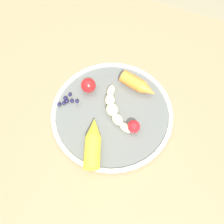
{
  "coord_description": "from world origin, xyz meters",
  "views": [
    {
      "loc": [
        -0.15,
        0.28,
        1.3
      ],
      "look_at": [
        -0.04,
        0.03,
        0.75
      ],
      "focal_mm": 37.7,
      "sensor_mm": 36.0,
      "label": 1
    }
  ],
  "objects_px": {
    "blueberry_pile": "(68,100)",
    "dining_table": "(104,113)",
    "banana": "(114,109)",
    "carrot_yellow": "(93,143)",
    "tomato_near": "(88,85)",
    "tomato_mid": "(134,127)",
    "carrot_orange": "(139,85)",
    "plate": "(112,112)"
  },
  "relations": [
    {
      "from": "banana",
      "to": "carrot_yellow",
      "type": "relative_size",
      "value": 0.89
    },
    {
      "from": "banana",
      "to": "carrot_yellow",
      "type": "distance_m",
      "value": 0.11
    },
    {
      "from": "carrot_orange",
      "to": "blueberry_pile",
      "type": "bearing_deg",
      "value": 36.42
    },
    {
      "from": "carrot_orange",
      "to": "tomato_near",
      "type": "height_order",
      "value": "tomato_near"
    },
    {
      "from": "banana",
      "to": "carrot_orange",
      "type": "bearing_deg",
      "value": -109.07
    },
    {
      "from": "dining_table",
      "to": "plate",
      "type": "bearing_deg",
      "value": 143.55
    },
    {
      "from": "carrot_orange",
      "to": "blueberry_pile",
      "type": "distance_m",
      "value": 0.19
    },
    {
      "from": "dining_table",
      "to": "blueberry_pile",
      "type": "height_order",
      "value": "blueberry_pile"
    },
    {
      "from": "banana",
      "to": "blueberry_pile",
      "type": "xyz_separation_m",
      "value": [
        0.12,
        0.02,
        -0.0
      ]
    },
    {
      "from": "dining_table",
      "to": "carrot_yellow",
      "type": "xyz_separation_m",
      "value": [
        -0.04,
        0.13,
        0.11
      ]
    },
    {
      "from": "dining_table",
      "to": "tomato_mid",
      "type": "height_order",
      "value": "tomato_mid"
    },
    {
      "from": "plate",
      "to": "banana",
      "type": "bearing_deg",
      "value": -137.14
    },
    {
      "from": "plate",
      "to": "carrot_orange",
      "type": "xyz_separation_m",
      "value": [
        -0.04,
        -0.1,
        0.02
      ]
    },
    {
      "from": "tomato_near",
      "to": "dining_table",
      "type": "bearing_deg",
      "value": 169.74
    },
    {
      "from": "plate",
      "to": "blueberry_pile",
      "type": "bearing_deg",
      "value": 9.26
    },
    {
      "from": "carrot_yellow",
      "to": "tomato_near",
      "type": "height_order",
      "value": "tomato_near"
    },
    {
      "from": "banana",
      "to": "tomato_mid",
      "type": "distance_m",
      "value": 0.07
    },
    {
      "from": "carrot_orange",
      "to": "carrot_yellow",
      "type": "xyz_separation_m",
      "value": [
        0.04,
        0.2,
        0.0
      ]
    },
    {
      "from": "banana",
      "to": "tomato_mid",
      "type": "height_order",
      "value": "tomato_mid"
    },
    {
      "from": "carrot_yellow",
      "to": "blueberry_pile",
      "type": "height_order",
      "value": "carrot_yellow"
    },
    {
      "from": "tomato_mid",
      "to": "carrot_yellow",
      "type": "bearing_deg",
      "value": 47.08
    },
    {
      "from": "dining_table",
      "to": "tomato_near",
      "type": "height_order",
      "value": "tomato_near"
    },
    {
      "from": "carrot_yellow",
      "to": "banana",
      "type": "bearing_deg",
      "value": -95.05
    },
    {
      "from": "plate",
      "to": "carrot_orange",
      "type": "distance_m",
      "value": 0.1
    },
    {
      "from": "plate",
      "to": "carrot_orange",
      "type": "relative_size",
      "value": 2.97
    },
    {
      "from": "dining_table",
      "to": "carrot_orange",
      "type": "bearing_deg",
      "value": -139.71
    },
    {
      "from": "carrot_orange",
      "to": "carrot_yellow",
      "type": "distance_m",
      "value": 0.2
    },
    {
      "from": "carrot_yellow",
      "to": "blueberry_pile",
      "type": "distance_m",
      "value": 0.14
    },
    {
      "from": "dining_table",
      "to": "plate",
      "type": "xyz_separation_m",
      "value": [
        -0.04,
        0.03,
        0.09
      ]
    },
    {
      "from": "blueberry_pile",
      "to": "dining_table",
      "type": "bearing_deg",
      "value": -147.77
    },
    {
      "from": "tomato_near",
      "to": "blueberry_pile",
      "type": "bearing_deg",
      "value": 59.56
    },
    {
      "from": "carrot_yellow",
      "to": "plate",
      "type": "bearing_deg",
      "value": -92.78
    },
    {
      "from": "banana",
      "to": "tomato_mid",
      "type": "relative_size",
      "value": 3.59
    },
    {
      "from": "carrot_orange",
      "to": "plate",
      "type": "bearing_deg",
      "value": 69.35
    },
    {
      "from": "tomato_mid",
      "to": "blueberry_pile",
      "type": "bearing_deg",
      "value": -0.94
    },
    {
      "from": "blueberry_pile",
      "to": "plate",
      "type": "bearing_deg",
      "value": -170.74
    },
    {
      "from": "tomato_near",
      "to": "tomato_mid",
      "type": "height_order",
      "value": "tomato_near"
    },
    {
      "from": "carrot_orange",
      "to": "blueberry_pile",
      "type": "relative_size",
      "value": 2.05
    },
    {
      "from": "tomato_near",
      "to": "tomato_mid",
      "type": "bearing_deg",
      "value": 158.38
    },
    {
      "from": "banana",
      "to": "tomato_near",
      "type": "distance_m",
      "value": 0.1
    },
    {
      "from": "blueberry_pile",
      "to": "tomato_near",
      "type": "xyz_separation_m",
      "value": [
        -0.03,
        -0.06,
        0.01
      ]
    },
    {
      "from": "plate",
      "to": "carrot_yellow",
      "type": "bearing_deg",
      "value": 87.22
    }
  ]
}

